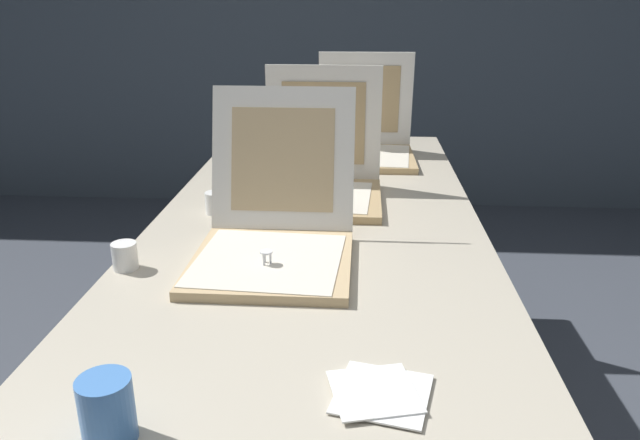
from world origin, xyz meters
The scene contains 9 objects.
table centered at (0.00, 0.58, 0.70)m, with size 0.89×2.11×0.75m.
pizza_box_front centered at (-0.08, 0.32, 0.80)m, with size 0.36×0.46×0.36m.
pizza_box_middle centered at (0.00, 0.77, 0.80)m, with size 0.36×0.36×0.38m.
pizza_box_back centered at (0.13, 1.25, 0.80)m, with size 0.36×0.36×0.38m.
cup_white_mid centered at (-0.29, 0.62, 0.78)m, with size 0.06×0.06×0.06m, color white.
cup_white_far centered at (-0.21, 0.95, 0.78)m, with size 0.06×0.06×0.06m, color white.
cup_white_near_left centered at (-0.40, 0.24, 0.78)m, with size 0.06×0.06×0.06m, color white.
cup_printed_front centered at (-0.22, -0.30, 0.80)m, with size 0.07×0.07×0.10m, color #477FCC.
napkin_pile centered at (0.15, -0.18, 0.75)m, with size 0.17×0.17×0.01m.
Camera 1 is at (0.11, -0.96, 1.32)m, focal length 34.04 mm.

